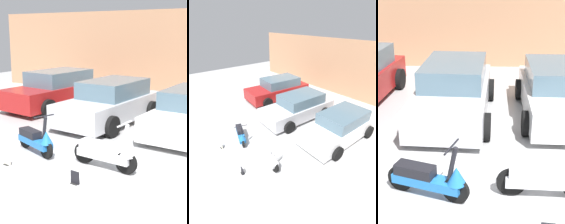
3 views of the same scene
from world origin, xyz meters
The scene contains 8 objects.
ground_plane centered at (0.00, 0.00, 0.00)m, with size 28.00×28.00×0.00m, color #B2B2B2.
wall_back centered at (0.00, 9.02, 1.92)m, with size 19.60×0.12×3.84m, color tan.
scooter_front_left centered at (-0.63, 0.61, 0.37)m, with size 1.43×0.72×1.04m.
scooter_front_right centered at (1.31, 0.68, 0.39)m, with size 1.58×0.57×1.10m.
car_rear_left centered at (-3.46, 5.03, 0.69)m, with size 2.36×4.39×1.44m.
car_rear_center centered at (-0.52, 4.12, 0.66)m, with size 2.15×4.18×1.39m.
placard_near_left_scooter centered at (-0.71, -0.30, 0.11)m, with size 0.20×0.13×0.26m.
placard_near_right_scooter centered at (1.15, -0.30, 0.11)m, with size 0.20×0.14×0.26m.
Camera 1 is at (4.76, -5.42, 2.94)m, focal length 55.00 mm.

